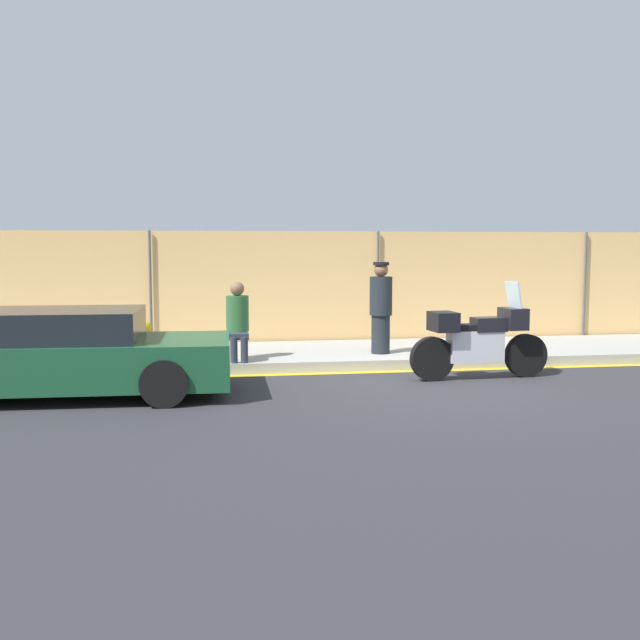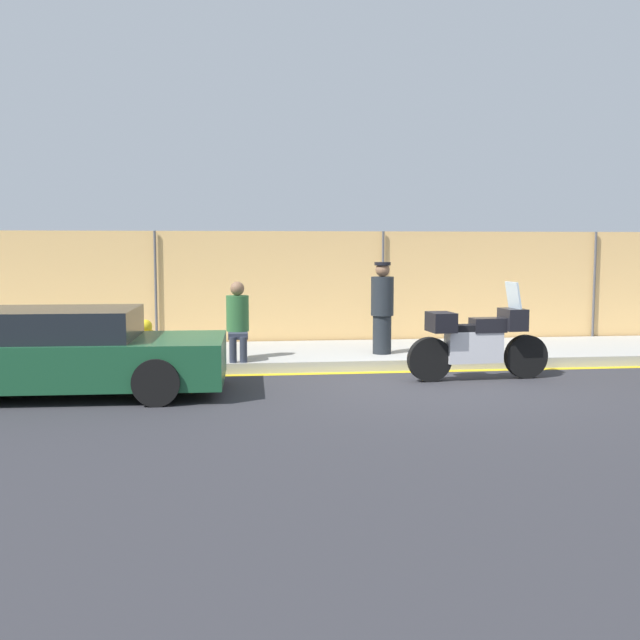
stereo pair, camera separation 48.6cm
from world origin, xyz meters
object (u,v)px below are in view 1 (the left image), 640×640
at_px(person_seated_on_curb, 238,317).
at_px(motorcycle, 479,340).
at_px(officer_standing, 381,307).
at_px(parked_car_far_background, 62,354).
at_px(fire_hydrant, 145,341).

bearing_deg(person_seated_on_curb, motorcycle, -20.95).
xyz_separation_m(officer_standing, parked_car_far_background, (-5.05, -2.19, -0.41)).
height_order(officer_standing, fire_hydrant, officer_standing).
height_order(officer_standing, parked_car_far_background, officer_standing).
bearing_deg(person_seated_on_curb, officer_standing, 8.05).
relative_size(person_seated_on_curb, parked_car_far_background, 0.29).
bearing_deg(motorcycle, parked_car_far_background, 179.93).
height_order(motorcycle, fire_hydrant, motorcycle).
distance_m(motorcycle, person_seated_on_curb, 3.96).
bearing_deg(fire_hydrant, motorcycle, -16.37).
relative_size(motorcycle, officer_standing, 1.41).
height_order(motorcycle, officer_standing, officer_standing).
height_order(motorcycle, person_seated_on_curb, motorcycle).
xyz_separation_m(person_seated_on_curb, fire_hydrant, (-1.53, 0.12, -0.39)).
bearing_deg(officer_standing, parked_car_far_background, -156.51).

